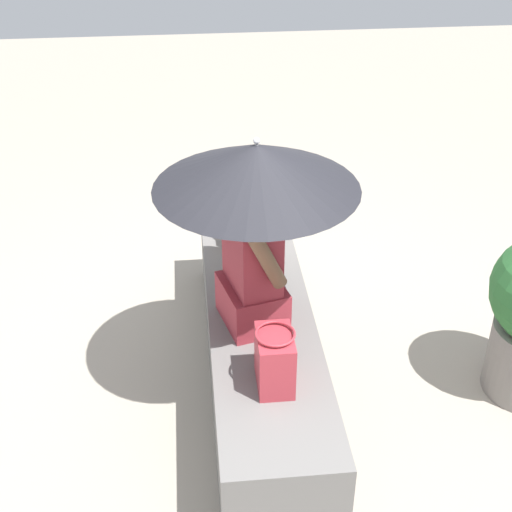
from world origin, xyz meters
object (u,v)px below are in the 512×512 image
object	(u,v)px
handbag_black	(254,240)
tote_bag_canvas	(275,360)
person_seated	(252,255)
shoulder_bag_spare	(246,222)
parasol	(256,166)

from	to	relation	value
handbag_black	tote_bag_canvas	bearing A→B (deg)	179.73
handbag_black	tote_bag_canvas	world-z (taller)	handbag_black
person_seated	shoulder_bag_spare	bearing A→B (deg)	-2.64
handbag_black	person_seated	bearing A→B (deg)	173.12
parasol	handbag_black	size ratio (longest dim) A/B	2.67
tote_bag_canvas	shoulder_bag_spare	bearing A→B (deg)	0.90
handbag_black	shoulder_bag_spare	size ratio (longest dim) A/B	1.21
person_seated	parasol	distance (m)	0.46
tote_bag_canvas	shoulder_bag_spare	size ratio (longest dim) A/B	0.96
person_seated	tote_bag_canvas	xyz separation A→B (m)	(-0.47, -0.05, -0.25)
tote_bag_canvas	shoulder_bag_spare	xyz separation A→B (m)	(1.22, 0.02, 0.01)
parasol	shoulder_bag_spare	world-z (taller)	parasol
person_seated	shoulder_bag_spare	world-z (taller)	person_seated
person_seated	handbag_black	size ratio (longest dim) A/B	2.45
person_seated	parasol	bearing A→B (deg)	-63.01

